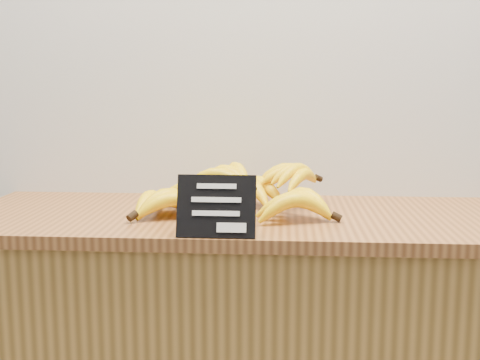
% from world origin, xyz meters
% --- Properties ---
extents(counter_top, '(1.39, 0.54, 0.03)m').
position_xyz_m(counter_top, '(-0.18, 2.75, 0.92)').
color(counter_top, '#985F2F').
rests_on(counter_top, counter).
extents(chalkboard_sign, '(0.17, 0.05, 0.13)m').
position_xyz_m(chalkboard_sign, '(-0.21, 2.51, 0.99)').
color(chalkboard_sign, black).
rests_on(chalkboard_sign, counter_top).
extents(banana_pile, '(0.54, 0.39, 0.12)m').
position_xyz_m(banana_pile, '(-0.19, 2.76, 0.98)').
color(banana_pile, yellow).
rests_on(banana_pile, counter_top).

